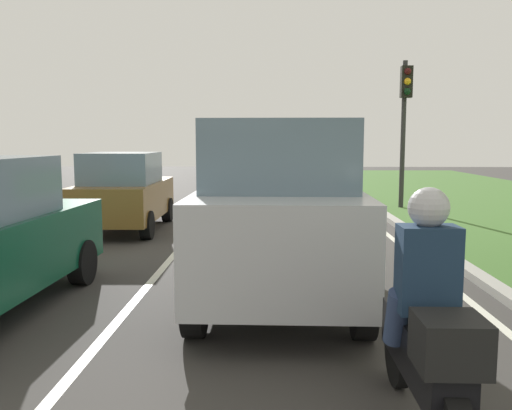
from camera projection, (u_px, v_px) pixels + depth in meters
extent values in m
plane|color=#383533|center=(226.00, 229.00, 12.52)|extent=(60.00, 60.00, 0.00)
cube|color=silver|center=(196.00, 229.00, 12.54)|extent=(0.12, 32.00, 0.01)
cube|color=silver|center=(382.00, 230.00, 12.42)|extent=(0.12, 32.00, 0.01)
cube|color=#9E9B93|center=(404.00, 228.00, 12.40)|extent=(0.24, 48.00, 0.12)
cube|color=#B7BABF|center=(279.00, 227.00, 7.09)|extent=(1.96, 4.52, 1.10)
cube|color=slate|center=(279.00, 154.00, 6.82)|extent=(1.73, 2.72, 0.80)
cylinder|color=black|center=(224.00, 245.00, 8.70)|extent=(0.23, 0.76, 0.76)
cylinder|color=black|center=(333.00, 246.00, 8.63)|extent=(0.23, 0.76, 0.76)
cylinder|color=black|center=(195.00, 301.00, 5.67)|extent=(0.23, 0.76, 0.76)
cylinder|color=black|center=(363.00, 303.00, 5.60)|extent=(0.23, 0.76, 0.76)
cylinder|color=black|center=(82.00, 262.00, 7.73)|extent=(0.24, 0.65, 0.64)
cube|color=brown|center=(125.00, 199.00, 12.45)|extent=(1.72, 3.73, 0.80)
cube|color=slate|center=(121.00, 168.00, 12.12)|extent=(1.52, 1.93, 0.68)
cylinder|color=black|center=(108.00, 210.00, 13.75)|extent=(0.23, 0.60, 0.60)
cylinder|color=black|center=(167.00, 210.00, 13.74)|extent=(0.23, 0.60, 0.60)
cylinder|color=black|center=(75.00, 225.00, 11.26)|extent=(0.23, 0.60, 0.60)
cylinder|color=black|center=(147.00, 225.00, 11.25)|extent=(0.23, 0.60, 0.60)
cube|color=black|center=(422.00, 351.00, 3.81)|extent=(0.28, 1.40, 0.36)
ellipsoid|color=black|center=(411.00, 305.00, 4.13)|extent=(0.28, 0.50, 0.24)
cube|color=black|center=(450.00, 343.00, 3.23)|extent=(0.40, 0.40, 0.32)
cylinder|color=black|center=(398.00, 351.00, 4.54)|extent=(0.10, 0.60, 0.60)
cube|color=#192D47|center=(428.00, 269.00, 3.69)|extent=(0.40, 0.26, 0.60)
sphere|color=#B2B2B7|center=(429.00, 208.00, 3.67)|extent=(0.28, 0.28, 0.28)
cylinder|color=navy|center=(397.00, 317.00, 3.86)|extent=(0.16, 0.29, 0.45)
cylinder|color=navy|center=(445.00, 318.00, 3.85)|extent=(0.16, 0.29, 0.45)
cylinder|color=#2D2D2D|center=(403.00, 136.00, 15.97)|extent=(0.14, 0.14, 4.36)
cube|color=black|center=(406.00, 82.00, 15.58)|extent=(0.32, 0.24, 0.90)
sphere|color=#3F0F0F|center=(408.00, 71.00, 15.42)|extent=(0.20, 0.20, 0.20)
sphere|color=#F2AD19|center=(408.00, 81.00, 15.45)|extent=(0.20, 0.20, 0.20)
sphere|color=black|center=(407.00, 91.00, 15.49)|extent=(0.20, 0.20, 0.20)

